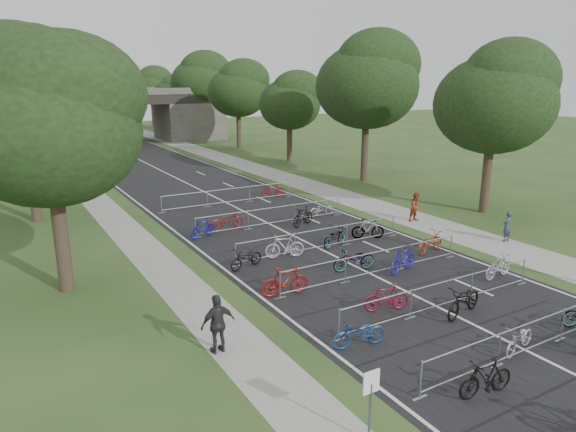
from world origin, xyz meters
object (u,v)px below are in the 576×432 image
object	(u,v)px
overpass_bridge	(104,116)
park_sign	(371,393)
pedestrian_b	(416,207)
pedestrian_c	(218,324)
pedestrian_a	(507,226)

from	to	relation	value
overpass_bridge	park_sign	size ratio (longest dim) A/B	16.99
park_sign	pedestrian_b	bearing A→B (deg)	43.00
overpass_bridge	pedestrian_c	xyz separation A→B (m)	(-8.20, -56.52, -2.59)
overpass_bridge	park_sign	xyz separation A→B (m)	(-6.80, -62.00, -2.27)
pedestrian_b	overpass_bridge	bearing A→B (deg)	98.87
overpass_bridge	pedestrian_c	size ratio (longest dim) A/B	16.48
overpass_bridge	pedestrian_c	bearing A→B (deg)	-98.25
pedestrian_a	pedestrian_b	distance (m)	5.41
park_sign	pedestrian_c	world-z (taller)	pedestrian_c
park_sign	pedestrian_b	distance (m)	19.90
pedestrian_c	pedestrian_a	bearing A→B (deg)	-172.94
pedestrian_a	pedestrian_c	size ratio (longest dim) A/B	0.85
pedestrian_a	pedestrian_c	xyz separation A→B (m)	(-17.16, -2.82, 0.14)
overpass_bridge	pedestrian_c	world-z (taller)	overpass_bridge
park_sign	pedestrian_c	bearing A→B (deg)	104.34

